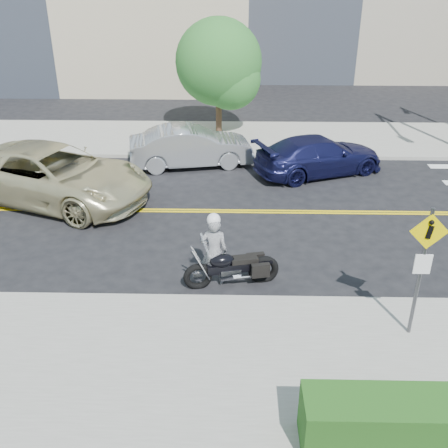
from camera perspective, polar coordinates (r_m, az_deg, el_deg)
ground_plane at (r=17.23m, az=-0.03°, el=1.40°), size 120.00×120.00×0.00m
sidewalk_near at (r=10.92m, az=-0.98°, el=-15.56°), size 60.00×5.00×0.15m
sidewalk_far at (r=24.19m, az=0.40°, el=9.30°), size 60.00×5.00×0.15m
pedestrian_sign at (r=11.40m, az=20.83°, el=-3.80°), size 0.78×0.08×3.00m
motorcyclist at (r=13.03m, az=-1.10°, el=-2.79°), size 0.69×0.46×1.98m
motorcycle at (r=13.11m, az=0.89°, el=-3.92°), size 2.47×1.21×1.44m
suv at (r=18.55m, az=-18.12°, el=5.11°), size 7.46×5.33×1.89m
parked_car_silver at (r=20.90m, az=-3.59°, el=8.42°), size 5.05×2.61×1.59m
parked_car_blue at (r=20.40m, az=10.31°, el=7.36°), size 5.41×3.79×1.45m
tree_far_a at (r=24.18m, az=-0.60°, el=17.21°), size 3.83×3.83×5.23m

